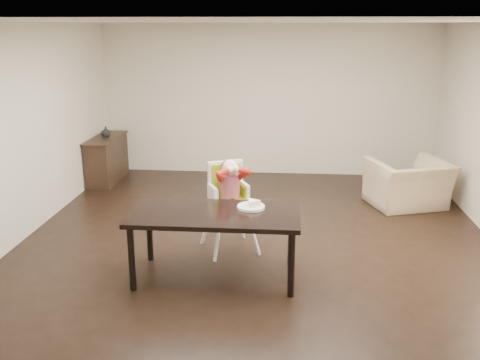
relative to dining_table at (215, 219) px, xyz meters
The scene contains 8 objects.
ground 1.16m from the dining_table, 65.35° to the left, with size 7.00×7.00×0.00m, color black.
room_walls 1.51m from the dining_table, 65.35° to the left, with size 6.02×7.02×2.71m.
dining_table is the anchor object (origin of this frame).
high_chair 0.80m from the dining_table, 85.11° to the left, with size 0.63×0.63×1.14m.
plate 0.43m from the dining_table, 24.42° to the left, with size 0.36×0.36×0.09m.
armchair 3.69m from the dining_table, 45.27° to the left, with size 1.10×0.71×0.96m, color tan.
sideboard 4.29m from the dining_table, 123.85° to the left, with size 0.44×1.26×0.79m.
vase 4.33m from the dining_table, 123.53° to the left, with size 0.17×0.18×0.17m, color #99999E.
Camera 1 is at (0.34, -6.16, 2.66)m, focal length 40.00 mm.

